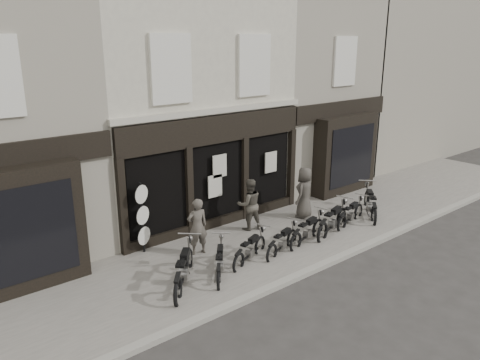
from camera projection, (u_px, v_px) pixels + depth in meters
ground_plane at (277, 258)px, 13.89m from camera, size 90.00×90.00×0.00m
pavement at (257, 246)px, 14.53m from camera, size 30.00×4.20×0.12m
kerb at (309, 271)px, 12.94m from camera, size 30.00×0.25×0.13m
central_building at (167, 101)px, 17.11m from camera, size 7.30×6.22×8.34m
neighbour_right at (291, 90)px, 20.95m from camera, size 5.60×6.73×8.34m
filler_right at (393, 79)px, 25.96m from camera, size 11.00×6.00×8.20m
motorcycle_0 at (184, 273)px, 12.07m from camera, size 1.80×1.90×1.13m
motorcycle_1 at (220, 264)px, 12.67m from camera, size 1.46×1.66×0.95m
motorcycle_2 at (250, 252)px, 13.45m from camera, size 1.81×0.95×0.92m
motorcycle_3 at (282, 244)px, 14.00m from camera, size 1.81×0.83×0.90m
motorcycle_4 at (308, 233)px, 14.70m from camera, size 2.02×0.77×0.98m
motorcycle_5 at (333, 223)px, 15.39m from camera, size 2.19×0.96×1.08m
motorcycle_6 at (351, 216)px, 16.15m from camera, size 1.95×0.75×0.95m
motorcycle_7 at (370, 206)px, 16.92m from camera, size 1.86×1.84×1.13m
man_left at (197, 226)px, 13.67m from camera, size 0.69×0.53×1.72m
man_centre at (249, 204)px, 15.47m from camera, size 1.02×0.91×1.74m
man_right at (304, 193)px, 16.52m from camera, size 1.03×0.85×1.82m
advert_sign_post at (143, 221)px, 13.72m from camera, size 0.53×0.36×2.30m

